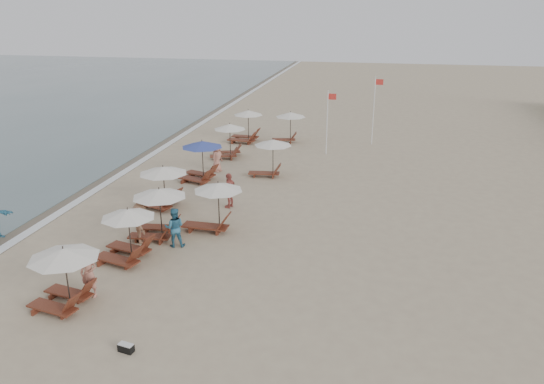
% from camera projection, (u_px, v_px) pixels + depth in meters
% --- Properties ---
extents(ground, '(160.00, 160.00, 0.00)m').
position_uv_depth(ground, '(258.00, 280.00, 20.10)').
color(ground, tan).
rests_on(ground, ground).
extents(wet_sand_band, '(3.20, 140.00, 0.01)m').
position_uv_depth(wet_sand_band, '(92.00, 178.00, 31.77)').
color(wet_sand_band, '#6B5E4C').
rests_on(wet_sand_band, ground).
extents(foam_line, '(0.50, 140.00, 0.02)m').
position_uv_depth(foam_line, '(112.00, 180.00, 31.51)').
color(foam_line, white).
rests_on(foam_line, ground).
extents(lounger_station_0, '(2.52, 2.36, 2.20)m').
position_uv_depth(lounger_station_0, '(62.00, 274.00, 17.93)').
color(lounger_station_0, brown).
rests_on(lounger_station_0, ground).
extents(lounger_station_1, '(2.54, 2.24, 2.20)m').
position_uv_depth(lounger_station_1, '(124.00, 235.00, 21.33)').
color(lounger_station_1, brown).
rests_on(lounger_station_1, ground).
extents(lounger_station_2, '(2.56, 2.36, 2.27)m').
position_uv_depth(lounger_station_2, '(156.00, 211.00, 23.38)').
color(lounger_station_2, brown).
rests_on(lounger_station_2, ground).
extents(lounger_station_3, '(2.63, 2.43, 2.12)m').
position_uv_depth(lounger_station_3, '(161.00, 185.00, 27.00)').
color(lounger_station_3, brown).
rests_on(lounger_station_3, ground).
extents(lounger_station_4, '(2.64, 2.38, 2.39)m').
position_uv_depth(lounger_station_4, '(199.00, 160.00, 30.95)').
color(lounger_station_4, brown).
rests_on(lounger_station_4, ground).
extents(lounger_station_5, '(2.42, 2.17, 2.29)m').
position_uv_depth(lounger_station_5, '(227.00, 140.00, 35.74)').
color(lounger_station_5, brown).
rests_on(lounger_station_5, ground).
extents(lounger_station_6, '(2.61, 2.16, 2.40)m').
position_uv_depth(lounger_station_6, '(245.00, 127.00, 39.80)').
color(lounger_station_6, brown).
rests_on(lounger_station_6, ground).
extents(inland_station_0, '(2.78, 2.24, 2.22)m').
position_uv_depth(inland_station_0, '(212.00, 203.00, 24.06)').
color(inland_station_0, brown).
rests_on(inland_station_0, ground).
extents(inland_station_1, '(2.61, 2.24, 2.22)m').
position_uv_depth(inland_station_1, '(270.00, 153.00, 31.72)').
color(inland_station_1, brown).
rests_on(inland_station_1, ground).
extents(inland_station_2, '(2.53, 2.24, 2.22)m').
position_uv_depth(inland_station_2, '(288.00, 122.00, 39.68)').
color(inland_station_2, brown).
rests_on(inland_station_2, ground).
extents(beachgoer_near, '(0.69, 0.48, 1.80)m').
position_uv_depth(beachgoer_near, '(89.00, 273.00, 18.70)').
color(beachgoer_near, '#B17160').
rests_on(beachgoer_near, ground).
extents(beachgoer_mid_a, '(0.99, 0.86, 1.72)m').
position_uv_depth(beachgoer_mid_a, '(174.00, 227.00, 22.63)').
color(beachgoer_mid_a, teal).
rests_on(beachgoer_mid_a, ground).
extents(beachgoer_mid_b, '(1.20, 1.31, 1.77)m').
position_uv_depth(beachgoer_mid_b, '(140.00, 223.00, 22.99)').
color(beachgoer_mid_b, '#865D44').
rests_on(beachgoer_mid_b, ground).
extents(beachgoer_far_a, '(0.71, 1.14, 1.81)m').
position_uv_depth(beachgoer_far_a, '(230.00, 190.00, 26.98)').
color(beachgoer_far_a, '#AB4E44').
rests_on(beachgoer_far_a, ground).
extents(beachgoer_far_b, '(0.78, 0.98, 1.76)m').
position_uv_depth(beachgoer_far_b, '(217.00, 158.00, 32.81)').
color(beachgoer_far_b, '#B27461').
rests_on(beachgoer_far_b, ground).
extents(duffel_bag, '(0.51, 0.33, 0.26)m').
position_uv_depth(duffel_bag, '(126.00, 348.00, 15.92)').
color(duffel_bag, black).
rests_on(duffel_bag, ground).
extents(flag_pole_near, '(0.59, 0.08, 4.36)m').
position_uv_depth(flag_pole_near, '(328.00, 119.00, 36.08)').
color(flag_pole_near, silver).
rests_on(flag_pole_near, ground).
extents(flag_pole_far, '(0.60, 0.08, 4.94)m').
position_uv_depth(flag_pole_far, '(374.00, 108.00, 38.55)').
color(flag_pole_far, silver).
rests_on(flag_pole_far, ground).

